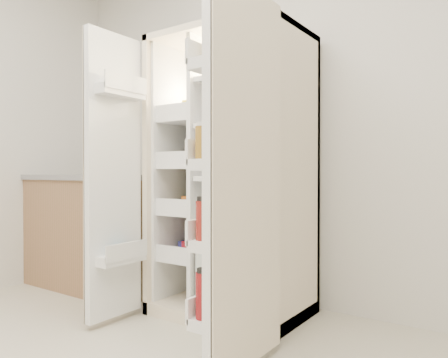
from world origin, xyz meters
The scene contains 5 objects.
wall_back centered at (0.00, 2.00, 1.35)m, with size 4.00×0.02×2.70m, color silver.
refrigerator centered at (-0.16, 1.65, 0.74)m, with size 0.92×0.70×1.80m.
freezer_door centered at (-0.67, 1.05, 0.89)m, with size 0.15×0.40×1.72m.
fridge_door centered at (0.31, 0.96, 0.87)m, with size 0.17×0.58×1.72m.
kitchen_counter centered at (-1.43, 1.54, 0.45)m, with size 1.24×0.66×0.90m.
Camera 1 is at (1.35, -0.69, 0.92)m, focal length 34.00 mm.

